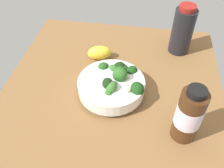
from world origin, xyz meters
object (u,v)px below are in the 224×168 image
Objects in this scene: bottle_tall at (182,30)px; bottle_short at (189,115)px; bowl_of_broccoli at (114,84)px; lemon_wedge at (99,53)px.

bottle_tall is 1.04× the size of bottle_short.
bottle_tall is (-24.19, 19.80, 4.69)cm from bowl_of_broccoli.
bowl_of_broccoli is 31.61cm from bottle_tall.
bottle_short reaches higher than bowl_of_broccoli.
bottle_short reaches higher than lemon_wedge.
bowl_of_broccoli is 23.26cm from bottle_short.
bottle_tall reaches higher than lemon_wedge.
bottle_tall is at bearing 108.31° from lemon_wedge.
bottle_short is (11.67, 19.64, 4.36)cm from bowl_of_broccoli.
bowl_of_broccoli is 16.90cm from lemon_wedge.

